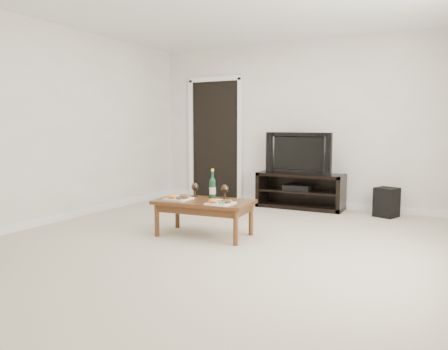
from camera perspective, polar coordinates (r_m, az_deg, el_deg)
floor at (r=4.74m, az=-0.59°, el=-9.20°), size 5.50×5.50×0.00m
back_wall at (r=7.12m, az=10.05°, el=6.49°), size 5.00×0.04×2.60m
doorway at (r=7.71m, az=-1.15°, el=4.52°), size 0.90×0.02×2.05m
media_console at (r=6.91m, az=9.92°, el=-2.03°), size 1.33×0.45×0.55m
television at (r=6.85m, az=10.02°, el=2.87°), size 1.11×0.33×0.63m
av_receiver at (r=6.91m, az=9.52°, el=-1.61°), size 0.43×0.34×0.08m
subwoofer at (r=6.57m, az=20.46°, el=-3.35°), size 0.36×0.36×0.42m
coffee_table at (r=5.10m, az=-2.61°, el=-5.64°), size 1.15×0.68×0.42m
plate_left at (r=5.13m, az=-5.95°, el=-2.83°), size 0.27×0.27×0.07m
plate_right at (r=4.80m, az=-0.47°, el=-3.44°), size 0.27×0.27×0.07m
wine_bottle at (r=5.21m, az=-1.51°, el=-1.09°), size 0.07×0.07×0.35m
goblet_left at (r=5.32m, az=-3.80°, el=-1.93°), size 0.09×0.09×0.17m
goblet_right at (r=5.15m, az=0.11°, el=-2.19°), size 0.09×0.09×0.17m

